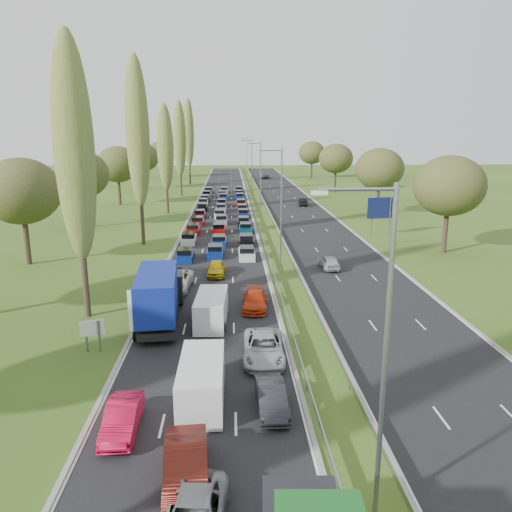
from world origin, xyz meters
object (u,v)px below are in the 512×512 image
object	(u,v)px
blue_lorry	(159,296)
white_van_rear	(211,308)
near_car_2	(176,281)
direction_sign	(381,210)
near_car_1	(122,418)
info_sign	(92,331)
white_van_front	(202,379)
near_car_3	(171,282)

from	to	relation	value
blue_lorry	white_van_rear	bearing A→B (deg)	-6.90
near_car_2	direction_sign	distance (m)	33.70
white_van_rear	direction_sign	size ratio (longest dim) A/B	1.03
white_van_rear	blue_lorry	bearing A→B (deg)	-179.43
near_car_1	blue_lorry	bearing A→B (deg)	89.45
blue_lorry	near_car_1	bearing A→B (deg)	-93.96
near_car_2	info_sign	bearing A→B (deg)	-102.27
near_car_2	white_van_rear	distance (m)	8.78
near_car_2	info_sign	distance (m)	13.32
near_car_2	blue_lorry	distance (m)	8.02
white_van_front	direction_sign	xyz separation A→B (m)	(21.60, 41.44, 2.41)
near_car_2	direction_sign	world-z (taller)	direction_sign
direction_sign	near_car_2	bearing A→B (deg)	-138.02
near_car_1	near_car_2	world-z (taller)	near_car_2
white_van_front	info_sign	bearing A→B (deg)	139.32
direction_sign	blue_lorry	bearing A→B (deg)	-129.74
white_van_front	white_van_rear	distance (m)	10.91
near_car_2	white_van_front	distance (m)	19.28
white_van_front	white_van_rear	xyz separation A→B (m)	(0.09, 10.91, -0.06)
near_car_3	info_sign	size ratio (longest dim) A/B	2.34
near_car_1	direction_sign	size ratio (longest dim) A/B	0.80
near_car_3	blue_lorry	size ratio (longest dim) A/B	0.52
info_sign	direction_sign	distance (m)	45.53
near_car_1	blue_lorry	size ratio (longest dim) A/B	0.44
white_van_rear	direction_sign	bearing A→B (deg)	57.84
near_car_2	blue_lorry	size ratio (longest dim) A/B	0.59
blue_lorry	info_sign	distance (m)	6.03
near_car_2	near_car_3	xyz separation A→B (m)	(-0.35, -0.10, -0.07)
near_car_2	white_van_front	size ratio (longest dim) A/B	1.00
near_car_1	near_car_3	world-z (taller)	near_car_3
info_sign	direction_sign	bearing A→B (deg)	50.71
near_car_1	near_car_2	bearing A→B (deg)	88.52
near_car_1	direction_sign	xyz separation A→B (m)	(25.13, 44.13, 2.86)
near_car_2	info_sign	size ratio (longest dim) A/B	2.69
info_sign	white_van_front	bearing A→B (deg)	-40.93
near_car_3	info_sign	world-z (taller)	info_sign
near_car_3	white_van_rear	xyz separation A→B (m)	(3.81, -7.97, 0.37)
blue_lorry	info_sign	world-z (taller)	blue_lorry
blue_lorry	white_van_front	xyz separation A→B (m)	(3.65, -11.07, -0.91)
near_car_1	white_van_rear	xyz separation A→B (m)	(3.62, 13.60, 0.40)
near_car_1	info_sign	xyz separation A→B (m)	(-3.67, 8.93, 0.66)
near_car_1	white_van_rear	world-z (taller)	white_van_rear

